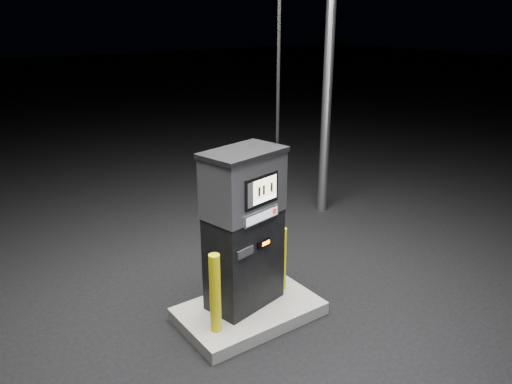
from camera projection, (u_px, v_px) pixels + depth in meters
ground at (249, 317)px, 5.85m from camera, size 80.00×80.00×0.00m
pump_island at (249, 311)px, 5.82m from camera, size 1.60×1.00×0.15m
fuel_dispenser at (244, 228)px, 5.56m from camera, size 1.06×0.72×3.83m
bollard_left at (215, 293)px, 5.20m from camera, size 0.16×0.16×0.90m
bollard_right at (282, 259)px, 6.03m from camera, size 0.12×0.12×0.80m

